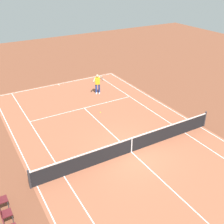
% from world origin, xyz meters
% --- Properties ---
extents(ground_plane, '(60.00, 60.00, 0.00)m').
position_xyz_m(ground_plane, '(0.00, 0.00, 0.00)').
color(ground_plane, brown).
extents(court_slab, '(24.20, 11.40, 0.00)m').
position_xyz_m(court_slab, '(0.00, 0.00, 0.00)').
color(court_slab, '#935138').
rests_on(court_slab, ground_plane).
extents(court_line_markings, '(23.85, 11.05, 0.01)m').
position_xyz_m(court_line_markings, '(0.00, 0.00, 0.00)').
color(court_line_markings, white).
rests_on(court_line_markings, ground_plane).
extents(tennis_net, '(0.10, 11.70, 1.08)m').
position_xyz_m(tennis_net, '(0.00, 0.00, 0.49)').
color(tennis_net, '#2D2D33').
rests_on(tennis_net, ground_plane).
extents(tennis_player_near, '(1.19, 0.75, 1.70)m').
position_xyz_m(tennis_player_near, '(8.29, -2.17, 0.93)').
color(tennis_player_near, navy).
rests_on(tennis_player_near, ground_plane).
extents(tennis_ball, '(0.07, 0.07, 0.07)m').
position_xyz_m(tennis_ball, '(5.12, -0.71, 0.03)').
color(tennis_ball, '#CCE01E').
rests_on(tennis_ball, ground_plane).
extents(spectator_chair_4, '(0.44, 0.44, 0.88)m').
position_xyz_m(spectator_chair_4, '(-1.45, 7.25, 0.52)').
color(spectator_chair_4, '#38383D').
rests_on(spectator_chair_4, ground_plane).
extents(spectator_chair_5, '(0.44, 0.44, 0.88)m').
position_xyz_m(spectator_chair_5, '(-0.59, 7.25, 0.52)').
color(spectator_chair_5, '#38383D').
rests_on(spectator_chair_5, ground_plane).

